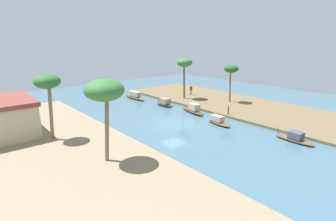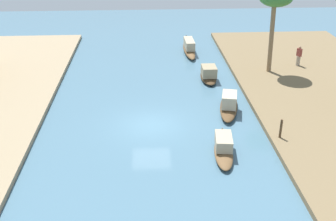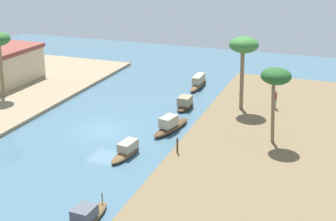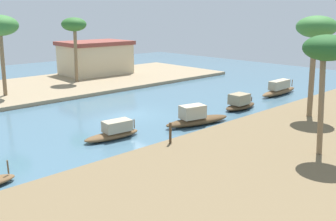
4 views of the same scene
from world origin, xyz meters
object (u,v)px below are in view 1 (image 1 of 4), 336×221
at_px(sampan_foreground, 193,110).
at_px(sampan_upstream_small, 295,138).
at_px(riverside_building, 4,117).
at_px(sampan_with_tall_canopy, 164,103).
at_px(palm_tree_right_tall, 47,84).
at_px(mooring_post, 228,110).
at_px(sampan_with_red_awning, 218,121).
at_px(palm_tree_right_short, 104,92).
at_px(palm_tree_left_near, 231,70).
at_px(palm_tree_left_far, 184,64).
at_px(sampan_midstream, 135,96).
at_px(person_on_near_bank, 191,90).

bearing_deg(sampan_foreground, sampan_upstream_small, -166.72).
bearing_deg(riverside_building, sampan_with_tall_canopy, -90.67).
bearing_deg(sampan_upstream_small, sampan_foreground, 3.57).
height_order(sampan_upstream_small, palm_tree_right_tall, palm_tree_right_tall).
bearing_deg(sampan_with_tall_canopy, mooring_post, -164.39).
bearing_deg(palm_tree_right_tall, sampan_with_red_awning, -113.37).
xyz_separation_m(sampan_foreground, palm_tree_right_short, (-6.19, 16.38, 5.62)).
relative_size(sampan_foreground, sampan_with_red_awning, 1.39).
xyz_separation_m(sampan_with_red_awning, palm_tree_left_near, (5.55, -9.58, 4.98)).
relative_size(sampan_with_red_awning, sampan_upstream_small, 0.87).
distance_m(sampan_upstream_small, sampan_with_tall_canopy, 19.65).
bearing_deg(mooring_post, riverside_building, 66.08).
relative_size(sampan_foreground, palm_tree_right_short, 0.73).
bearing_deg(sampan_with_tall_canopy, palm_tree_left_far, -79.11).
height_order(sampan_with_red_awning, palm_tree_left_far, palm_tree_left_far).
bearing_deg(mooring_post, sampan_upstream_small, 168.46).
bearing_deg(palm_tree_right_tall, sampan_midstream, -57.34).
height_order(sampan_midstream, palm_tree_left_near, palm_tree_left_near).
bearing_deg(palm_tree_left_near, sampan_foreground, 89.93).
xyz_separation_m(palm_tree_left_near, riverside_building, (6.19, 29.86, -3.17)).
bearing_deg(palm_tree_left_near, mooring_post, 125.72).
height_order(sampan_with_red_awning, palm_tree_right_tall, palm_tree_right_tall).
distance_m(sampan_foreground, sampan_upstream_small, 14.08).
distance_m(sampan_foreground, sampan_midstream, 12.62).
bearing_deg(sampan_foreground, sampan_midstream, 18.88).
height_order(sampan_foreground, sampan_with_red_awning, sampan_foreground).
relative_size(sampan_with_red_awning, palm_tree_right_short, 0.53).
bearing_deg(sampan_upstream_small, sampan_midstream, 6.21).
height_order(sampan_with_red_awning, palm_tree_left_near, palm_tree_left_near).
height_order(sampan_midstream, person_on_near_bank, person_on_near_bank).
bearing_deg(person_on_near_bank, mooring_post, -44.10).
distance_m(sampan_midstream, palm_tree_left_far, 10.09).
bearing_deg(palm_tree_right_tall, palm_tree_right_short, -166.69).
bearing_deg(palm_tree_left_near, sampan_with_red_awning, 120.09).
height_order(mooring_post, palm_tree_right_tall, palm_tree_right_tall).
bearing_deg(palm_tree_right_short, riverside_building, 23.03).
height_order(sampan_upstream_small, palm_tree_left_far, palm_tree_left_far).
height_order(sampan_foreground, person_on_near_bank, person_on_near_bank).
bearing_deg(mooring_post, person_on_near_bank, -23.41).
distance_m(sampan_foreground, palm_tree_right_tall, 19.12).
xyz_separation_m(person_on_near_bank, mooring_post, (-12.10, 5.24, -0.21)).
bearing_deg(palm_tree_left_far, sampan_foreground, 145.45).
xyz_separation_m(sampan_midstream, riverside_building, (-6.37, 20.26, 1.72)).
distance_m(palm_tree_right_tall, palm_tree_right_short, 8.14).
distance_m(mooring_post, palm_tree_left_near, 8.72).
xyz_separation_m(sampan_foreground, sampan_with_tall_canopy, (5.55, 0.57, 0.01)).
xyz_separation_m(sampan_foreground, mooring_post, (-4.37, -2.15, 0.43)).
bearing_deg(sampan_with_tall_canopy, sampan_midstream, 6.93).
bearing_deg(palm_tree_left_far, palm_tree_right_short, 121.31).
xyz_separation_m(sampan_midstream, person_on_near_bank, (-4.82, -8.78, 0.60)).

